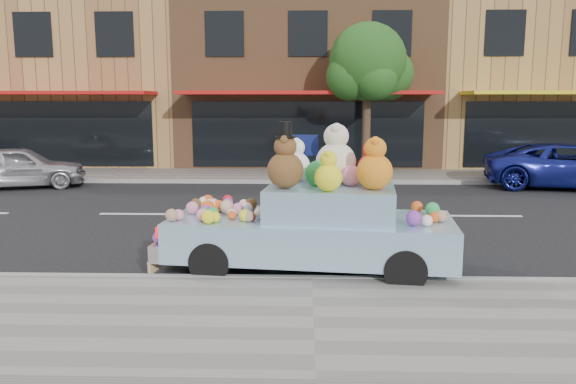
{
  "coord_description": "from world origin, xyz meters",
  "views": [
    {
      "loc": [
        -0.12,
        -12.78,
        2.63
      ],
      "look_at": [
        -0.36,
        -4.33,
        1.25
      ],
      "focal_mm": 35.0,
      "sensor_mm": 36.0,
      "label": 1
    }
  ],
  "objects_px": {
    "car_blue": "(569,166)",
    "car_silver": "(19,167)",
    "art_car": "(313,219)",
    "street_tree": "(368,69)"
  },
  "relations": [
    {
      "from": "street_tree",
      "to": "art_car",
      "type": "height_order",
      "value": "street_tree"
    },
    {
      "from": "art_car",
      "to": "street_tree",
      "type": "bearing_deg",
      "value": 86.15
    },
    {
      "from": "car_silver",
      "to": "art_car",
      "type": "height_order",
      "value": "art_car"
    },
    {
      "from": "street_tree",
      "to": "art_car",
      "type": "relative_size",
      "value": 1.12
    },
    {
      "from": "street_tree",
      "to": "car_blue",
      "type": "distance_m",
      "value": 6.97
    },
    {
      "from": "street_tree",
      "to": "car_blue",
      "type": "xyz_separation_m",
      "value": [
        5.86,
        -2.25,
        -3.02
      ]
    },
    {
      "from": "car_silver",
      "to": "car_blue",
      "type": "distance_m",
      "value": 16.66
    },
    {
      "from": "car_blue",
      "to": "car_silver",
      "type": "bearing_deg",
      "value": 102.24
    },
    {
      "from": "car_silver",
      "to": "art_car",
      "type": "xyz_separation_m",
      "value": [
        8.78,
        -8.17,
        0.18
      ]
    },
    {
      "from": "car_blue",
      "to": "art_car",
      "type": "relative_size",
      "value": 1.05
    }
  ]
}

